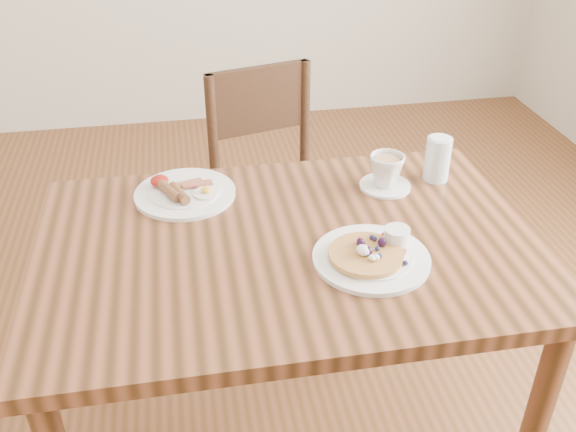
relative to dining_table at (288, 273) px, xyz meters
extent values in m
cube|color=brown|center=(0.00, 0.00, 0.08)|extent=(1.20, 0.80, 0.04)
cylinder|color=brown|center=(0.54, -0.34, -0.30)|extent=(0.06, 0.06, 0.71)
cylinder|color=brown|center=(0.54, 0.34, -0.30)|extent=(0.06, 0.06, 0.71)
cylinder|color=brown|center=(-0.54, 0.34, -0.30)|extent=(0.06, 0.06, 0.71)
cube|color=#3C2716|center=(0.10, 0.69, -0.20)|extent=(0.51, 0.51, 0.04)
cylinder|color=#3C2716|center=(-0.03, 0.47, -0.44)|extent=(0.04, 0.04, 0.43)
cylinder|color=#3C2716|center=(0.32, 0.56, -0.44)|extent=(0.04, 0.04, 0.43)
cylinder|color=#3C2716|center=(-0.12, 0.82, -0.44)|extent=(0.04, 0.04, 0.43)
cylinder|color=#3C2716|center=(0.23, 0.91, -0.44)|extent=(0.04, 0.04, 0.43)
cylinder|color=#3C2716|center=(0.23, 0.91, 0.01)|extent=(0.04, 0.04, 0.43)
cylinder|color=#3C2716|center=(-0.12, 0.82, 0.01)|extent=(0.04, 0.04, 0.43)
cube|color=#3C2716|center=(0.05, 0.87, 0.11)|extent=(0.38, 0.12, 0.24)
cylinder|color=white|center=(0.17, -0.11, 0.10)|extent=(0.27, 0.27, 0.01)
cylinder|color=white|center=(0.17, -0.11, 0.11)|extent=(0.19, 0.19, 0.01)
cylinder|color=#B22D59|center=(0.22, -0.10, 0.12)|extent=(0.07, 0.07, 0.00)
cylinder|color=#C68C47|center=(0.16, -0.12, 0.12)|extent=(0.17, 0.17, 0.01)
ellipsoid|color=white|center=(0.15, -0.12, 0.14)|extent=(0.03, 0.03, 0.02)
ellipsoid|color=white|center=(0.17, -0.15, 0.13)|extent=(0.02, 0.02, 0.01)
cylinder|color=white|center=(0.24, -0.08, 0.13)|extent=(0.06, 0.06, 0.04)
cylinder|color=#591E07|center=(0.24, -0.08, 0.15)|extent=(0.05, 0.05, 0.00)
sphere|color=black|center=(0.19, -0.10, 0.14)|extent=(0.02, 0.02, 0.02)
sphere|color=#1E234C|center=(0.19, -0.08, 0.13)|extent=(0.01, 0.01, 0.01)
sphere|color=#1E234C|center=(0.17, -0.07, 0.13)|extent=(0.01, 0.01, 0.01)
sphere|color=#B21938|center=(0.16, -0.09, 0.13)|extent=(0.02, 0.02, 0.02)
sphere|color=black|center=(0.14, -0.09, 0.14)|extent=(0.02, 0.02, 0.02)
sphere|color=#1E234C|center=(0.13, -0.12, 0.13)|extent=(0.01, 0.01, 0.01)
sphere|color=black|center=(0.16, -0.12, 0.14)|extent=(0.02, 0.02, 0.02)
sphere|color=#1E234C|center=(0.17, -0.13, 0.13)|extent=(0.01, 0.01, 0.01)
sphere|color=#1E234C|center=(0.20, -0.13, 0.13)|extent=(0.01, 0.01, 0.01)
sphere|color=#1E234C|center=(0.24, -0.16, 0.12)|extent=(0.01, 0.01, 0.01)
sphere|color=#B21938|center=(0.25, -0.12, 0.12)|extent=(0.01, 0.01, 0.01)
cylinder|color=white|center=(-0.23, 0.26, 0.10)|extent=(0.27, 0.27, 0.01)
cylinder|color=white|center=(-0.23, 0.26, 0.11)|extent=(0.19, 0.19, 0.01)
cylinder|color=brown|center=(-0.27, 0.24, 0.13)|extent=(0.06, 0.10, 0.03)
cylinder|color=brown|center=(-0.25, 0.23, 0.13)|extent=(0.06, 0.10, 0.03)
cube|color=maroon|center=(-0.22, 0.29, 0.12)|extent=(0.08, 0.04, 0.01)
cube|color=maroon|center=(-0.20, 0.28, 0.12)|extent=(0.08, 0.03, 0.01)
cylinder|color=white|center=(-0.18, 0.23, 0.12)|extent=(0.07, 0.07, 0.00)
ellipsoid|color=yellow|center=(-0.18, 0.23, 0.13)|extent=(0.03, 0.03, 0.01)
ellipsoid|color=#A5190F|center=(-0.30, 0.30, 0.13)|extent=(0.05, 0.05, 0.03)
cylinder|color=white|center=(0.31, 0.21, 0.10)|extent=(0.14, 0.14, 0.01)
imported|color=white|center=(0.31, 0.21, 0.15)|extent=(0.13, 0.13, 0.09)
cylinder|color=tan|center=(0.31, 0.21, 0.18)|extent=(0.07, 0.07, 0.00)
cylinder|color=silver|center=(0.46, 0.23, 0.16)|extent=(0.07, 0.07, 0.12)
camera|label=1|loc=(-0.22, -1.25, 0.97)|focal=40.00mm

